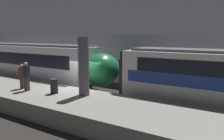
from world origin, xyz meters
TOP-DOWN VIEW (x-y plane):
  - ground_plane at (0.00, 0.00)m, footprint 120.00×120.00m
  - platform at (0.00, -1.96)m, footprint 40.00×3.92m
  - station_rear_barrier at (0.00, 6.17)m, footprint 50.00×0.15m
  - support_pillar_near at (1.80, -1.24)m, footprint 0.60×0.60m
  - train_modern at (-8.37, 2.19)m, footprint 19.86×2.87m
  - person_waiting at (-1.77, -2.29)m, footprint 0.38×0.24m
  - person_walking at (-2.49, -2.07)m, footprint 0.38×0.24m
  - trash_bin at (0.09, -1.86)m, footprint 0.44×0.44m

SIDE VIEW (x-z plane):
  - ground_plane at x=0.00m, z-range 0.00..0.00m
  - platform at x=0.00m, z-range 0.00..0.93m
  - trash_bin at x=0.09m, z-range 0.93..1.78m
  - person_walking at x=-2.49m, z-range 0.97..2.53m
  - train_modern at x=-8.37m, z-range 0.04..3.57m
  - person_waiting at x=-1.77m, z-range 0.98..2.73m
  - station_rear_barrier at x=0.00m, z-range 0.00..4.32m
  - support_pillar_near at x=1.80m, z-range 0.93..4.21m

